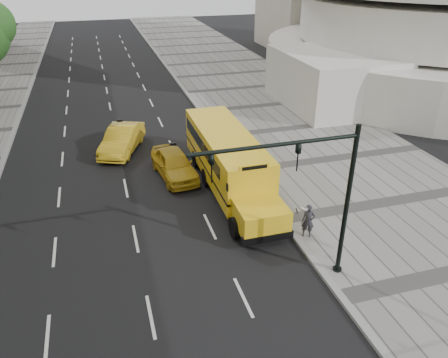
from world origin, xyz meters
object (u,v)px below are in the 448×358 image
object	(u,v)px
school_bus	(227,156)
taxi_far	(122,140)
traffic_signal	(315,189)
pedestrian	(308,221)
taxi_near	(174,164)

from	to	relation	value
school_bus	taxi_far	size ratio (longest dim) A/B	2.33
taxi_far	traffic_signal	world-z (taller)	traffic_signal
taxi_far	pedestrian	world-z (taller)	pedestrian
school_bus	pedestrian	xyz separation A→B (m)	(1.98, -5.93, -0.82)
school_bus	taxi_near	xyz separation A→B (m)	(-2.62, 1.92, -0.98)
taxi_far	pedestrian	xyz separation A→B (m)	(7.18, -12.35, 0.12)
school_bus	pedestrian	bearing A→B (deg)	-71.55
school_bus	traffic_signal	xyz separation A→B (m)	(0.69, -8.47, 2.33)
taxi_near	taxi_far	xyz separation A→B (m)	(-2.58, 4.50, 0.03)
taxi_far	traffic_signal	distance (m)	16.34
school_bus	taxi_far	distance (m)	8.31
taxi_near	taxi_far	world-z (taller)	taxi_far
taxi_near	traffic_signal	bearing A→B (deg)	-79.46
taxi_near	traffic_signal	xyz separation A→B (m)	(3.31, -10.38, 3.31)
taxi_far	traffic_signal	xyz separation A→B (m)	(5.90, -14.88, 3.27)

